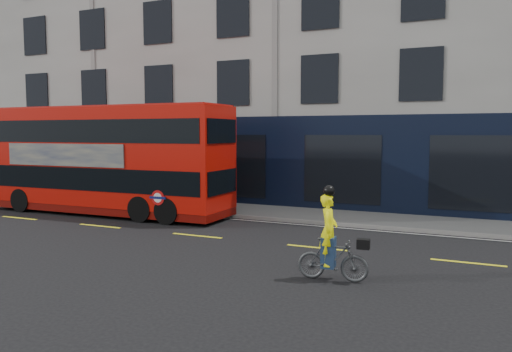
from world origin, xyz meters
The scene contains 8 objects.
ground centered at (0.00, 0.00, 0.00)m, with size 120.00×120.00×0.00m, color black.
pavement centered at (0.00, 6.50, 0.06)m, with size 60.00×3.00×0.12m, color slate.
kerb centered at (0.00, 5.00, 0.07)m, with size 60.00×0.12×0.13m, color gray.
building_terrace centered at (0.00, 12.94, 7.49)m, with size 50.00×10.07×15.00m.
road_edge_line centered at (0.00, 4.70, 0.00)m, with size 58.00×0.10×0.01m, color silver.
lane_dashes centered at (0.00, 1.50, 0.00)m, with size 58.00×0.12×0.01m, color yellow, non-canonical shape.
bus centered at (-5.68, 3.80, 2.22)m, with size 10.81×2.64×4.34m.
cyclist centered at (5.25, -1.40, 0.72)m, with size 1.62×0.62×2.14m.
Camera 1 is at (8.25, -12.04, 3.30)m, focal length 35.00 mm.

